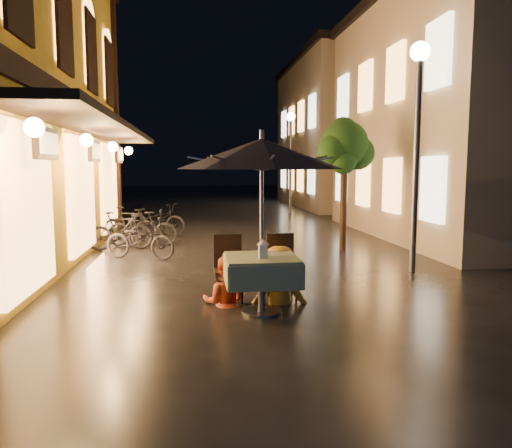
{
  "coord_description": "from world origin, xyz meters",
  "views": [
    {
      "loc": [
        -1.12,
        -6.86,
        1.98
      ],
      "look_at": [
        -0.21,
        0.29,
        1.15
      ],
      "focal_mm": 35.0,
      "sensor_mm": 36.0,
      "label": 1
    }
  ],
  "objects": [
    {
      "name": "ground",
      "position": [
        0.0,
        0.0,
        0.0
      ],
      "size": [
        90.0,
        90.0,
        0.0
      ],
      "primitive_type": "plane",
      "color": "black",
      "rests_on": "ground"
    },
    {
      "name": "east_building_near",
      "position": [
        7.49,
        6.5,
        3.41
      ],
      "size": [
        7.3,
        9.3,
        6.8
      ],
      "color": "#A19580",
      "rests_on": "ground"
    },
    {
      "name": "east_building_far",
      "position": [
        7.49,
        18.0,
        3.66
      ],
      "size": [
        7.3,
        10.3,
        7.3
      ],
      "color": "#A19580",
      "rests_on": "ground"
    },
    {
      "name": "street_tree",
      "position": [
        2.41,
        4.51,
        2.42
      ],
      "size": [
        1.43,
        1.2,
        3.15
      ],
      "color": "black",
      "rests_on": "ground"
    },
    {
      "name": "streetlamp_near",
      "position": [
        3.0,
        2.0,
        2.92
      ],
      "size": [
        0.36,
        0.36,
        4.23
      ],
      "color": "#59595E",
      "rests_on": "ground"
    },
    {
      "name": "streetlamp_far",
      "position": [
        3.0,
        14.0,
        2.92
      ],
      "size": [
        0.36,
        0.36,
        4.23
      ],
      "color": "#59595E",
      "rests_on": "ground"
    },
    {
      "name": "cafe_table",
      "position": [
        -0.21,
        -0.31,
        0.59
      ],
      "size": [
        0.99,
        0.99,
        0.78
      ],
      "color": "#59595E",
      "rests_on": "ground"
    },
    {
      "name": "patio_umbrella",
      "position": [
        -0.21,
        -0.31,
        2.15
      ],
      "size": [
        2.23,
        2.23,
        2.46
      ],
      "color": "#59595E",
      "rests_on": "ground"
    },
    {
      "name": "cafe_chair_left",
      "position": [
        -0.61,
        0.43,
        0.54
      ],
      "size": [
        0.42,
        0.42,
        0.97
      ],
      "color": "black",
      "rests_on": "ground"
    },
    {
      "name": "cafe_chair_right",
      "position": [
        0.19,
        0.43,
        0.54
      ],
      "size": [
        0.42,
        0.42,
        0.97
      ],
      "color": "black",
      "rests_on": "ground"
    },
    {
      "name": "table_lantern",
      "position": [
        -0.21,
        -0.44,
        0.92
      ],
      "size": [
        0.16,
        0.16,
        0.25
      ],
      "color": "white",
      "rests_on": "cafe_table"
    },
    {
      "name": "person_orange",
      "position": [
        -0.68,
        0.19,
        0.68
      ],
      "size": [
        0.74,
        0.62,
        1.36
      ],
      "primitive_type": "imported",
      "rotation": [
        0.0,
        0.0,
        2.97
      ],
      "color": "#D44F27",
      "rests_on": "ground"
    },
    {
      "name": "person_yellow",
      "position": [
        0.12,
        0.2,
        0.81
      ],
      "size": [
        1.12,
        0.73,
        1.62
      ],
      "primitive_type": "imported",
      "rotation": [
        0.0,
        0.0,
        3.01
      ],
      "color": "gold",
      "rests_on": "ground"
    },
    {
      "name": "bicycle_0",
      "position": [
        -2.26,
        3.96,
        0.42
      ],
      "size": [
        1.7,
        1.15,
        0.84
      ],
      "primitive_type": "imported",
      "rotation": [
        0.0,
        0.0,
        1.16
      ],
      "color": "black",
      "rests_on": "ground"
    },
    {
      "name": "bicycle_1",
      "position": [
        -2.84,
        5.18,
        0.46
      ],
      "size": [
        1.58,
        0.67,
        0.92
      ],
      "primitive_type": "imported",
      "rotation": [
        0.0,
        0.0,
        1.73
      ],
      "color": "black",
      "rests_on": "ground"
    },
    {
      "name": "bicycle_2",
      "position": [
        -2.38,
        5.79,
        0.45
      ],
      "size": [
        1.71,
        0.6,
        0.9
      ],
      "primitive_type": "imported",
      "rotation": [
        0.0,
        0.0,
        1.57
      ],
      "color": "black",
      "rests_on": "ground"
    },
    {
      "name": "bicycle_3",
      "position": [
        -2.77,
        6.27,
        0.48
      ],
      "size": [
        1.64,
        1.07,
        0.96
      ],
      "primitive_type": "imported",
      "rotation": [
        0.0,
        0.0,
        1.15
      ],
      "color": "black",
      "rests_on": "ground"
    },
    {
      "name": "bicycle_4",
      "position": [
        -2.15,
        7.65,
        0.46
      ],
      "size": [
        1.87,
        1.27,
        0.93
      ],
      "primitive_type": "imported",
      "rotation": [
        0.0,
        0.0,
        1.16
      ],
      "color": "black",
      "rests_on": "ground"
    }
  ]
}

